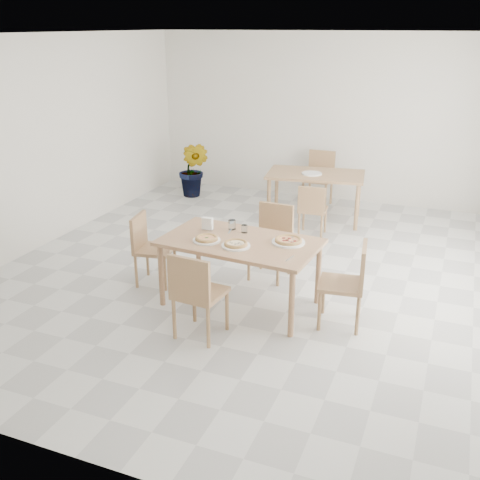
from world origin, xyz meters
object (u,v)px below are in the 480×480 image
at_px(tumbler_b, 244,229).
at_px(pizza_mushroom, 236,244).
at_px(chair_south, 196,290).
at_px(chair_east, 350,279).
at_px(tumbler_a, 232,225).
at_px(potted_plant, 194,170).
at_px(plate_margherita, 207,240).
at_px(plate_pepperoni, 288,242).
at_px(plate_empty, 312,174).
at_px(plate_mushroom, 236,246).
at_px(chair_north, 272,236).
at_px(chair_back_s, 312,207).
at_px(main_table, 240,247).
at_px(second_table, 316,179).
at_px(chair_back_n, 319,174).
at_px(chair_west, 148,244).
at_px(napkin_holder, 208,224).
at_px(pizza_pepperoni, 288,240).
at_px(pizza_margherita, 207,238).

bearing_deg(tumbler_b, pizza_mushroom, -80.36).
distance_m(chair_south, chair_east, 1.55).
xyz_separation_m(tumbler_a, potted_plant, (-2.09, 3.25, -0.31)).
height_order(plate_margherita, plate_pepperoni, same).
relative_size(pizza_mushroom, tumbler_b, 3.16).
bearing_deg(plate_empty, plate_mushroom, -89.06).
bearing_deg(tumbler_b, potted_plant, 124.38).
distance_m(chair_north, pizza_mushroom, 1.08).
height_order(chair_north, potted_plant, potted_plant).
xyz_separation_m(tumbler_b, chair_back_s, (0.22, 2.09, -0.35)).
distance_m(main_table, plate_empty, 3.03).
xyz_separation_m(plate_pepperoni, plate_empty, (-0.53, 2.90, 0.00)).
relative_size(plate_margherita, second_table, 0.19).
distance_m(plate_pepperoni, chair_back_n, 3.84).
relative_size(main_table, pizza_mushroom, 6.22).
bearing_deg(chair_east, plate_pepperoni, -109.64).
xyz_separation_m(chair_north, chair_east, (1.12, -0.89, -0.00)).
distance_m(chair_north, tumbler_b, 0.69).
height_order(chair_back_s, chair_back_n, chair_back_n).
bearing_deg(plate_margherita, plate_empty, 84.71).
bearing_deg(chair_east, chair_south, -66.17).
distance_m(chair_west, napkin_holder, 0.82).
bearing_deg(plate_margherita, second_table, 84.02).
distance_m(plate_pepperoni, pizza_mushroom, 0.56).
relative_size(chair_south, pizza_mushroom, 3.25).
xyz_separation_m(chair_north, pizza_pepperoni, (0.42, -0.74, 0.27)).
bearing_deg(napkin_holder, plate_margherita, -67.82).
distance_m(pizza_pepperoni, chair_back_n, 3.84).
bearing_deg(chair_back_n, plate_mushroom, -86.58).
height_order(plate_mushroom, napkin_holder, napkin_holder).
relative_size(pizza_margherita, pizza_mushroom, 1.09).
xyz_separation_m(chair_south, chair_east, (1.32, 0.81, -0.01)).
distance_m(plate_mushroom, chair_back_s, 2.54).
distance_m(plate_mushroom, potted_plant, 4.39).
xyz_separation_m(chair_east, plate_empty, (-1.23, 3.05, 0.25)).
height_order(chair_south, plate_mushroom, chair_south).
relative_size(chair_south, pizza_margherita, 2.97).
distance_m(main_table, potted_plant, 4.23).
bearing_deg(chair_north, napkin_holder, -123.82).
height_order(tumbler_a, plate_empty, tumbler_a).
height_order(second_table, plate_empty, plate_empty).
xyz_separation_m(main_table, chair_back_n, (-0.12, 3.91, -0.15)).
xyz_separation_m(chair_south, chair_west, (-1.09, 0.95, -0.03)).
height_order(plate_margherita, tumbler_a, tumbler_a).
xyz_separation_m(pizza_mushroom, tumbler_a, (-0.24, 0.47, 0.02)).
distance_m(chair_south, tumbler_a, 1.16).
bearing_deg(plate_empty, chair_back_s, -73.29).
bearing_deg(tumbler_b, chair_south, -94.00).
height_order(chair_west, pizza_mushroom, chair_west).
height_order(tumbler_b, chair_back_n, chair_back_n).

